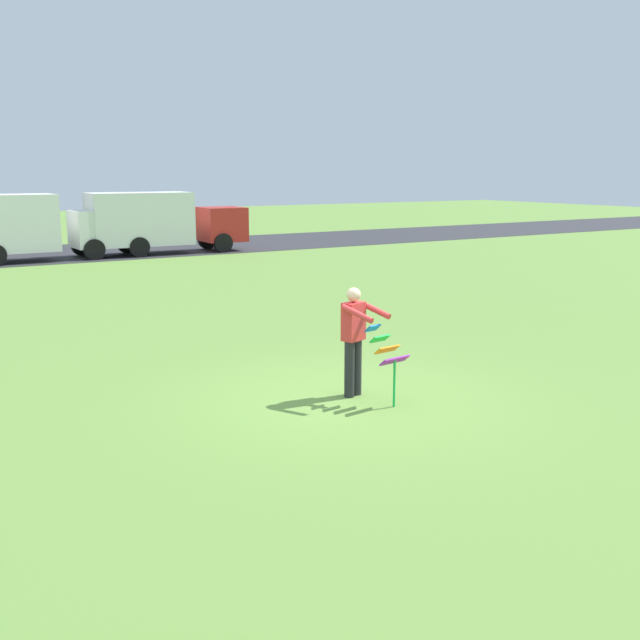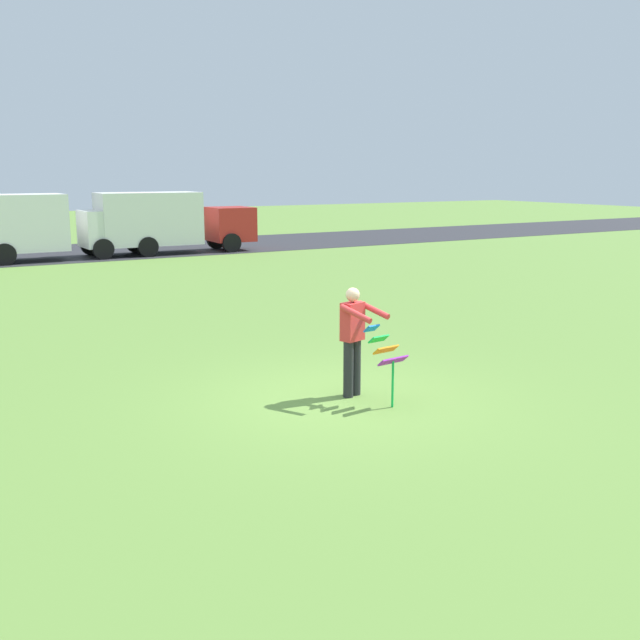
{
  "view_description": "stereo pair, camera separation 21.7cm",
  "coord_description": "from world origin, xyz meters",
  "px_view_note": "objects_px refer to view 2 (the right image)",
  "views": [
    {
      "loc": [
        -6.14,
        -9.34,
        3.49
      ],
      "look_at": [
        0.21,
        1.08,
        1.05
      ],
      "focal_mm": 41.82,
      "sensor_mm": 36.0,
      "label": 1
    },
    {
      "loc": [
        -5.95,
        -9.45,
        3.49
      ],
      "look_at": [
        0.21,
        1.08,
        1.05
      ],
      "focal_mm": 41.82,
      "sensor_mm": 36.0,
      "label": 2
    }
  ],
  "objects_px": {
    "kite_held": "(386,353)",
    "parked_truck_white_box": "(31,225)",
    "person_kite_flyer": "(353,337)",
    "parked_truck_red_cab": "(168,221)"
  },
  "relations": [
    {
      "from": "kite_held",
      "to": "parked_truck_white_box",
      "type": "bearing_deg",
      "value": 93.43
    },
    {
      "from": "kite_held",
      "to": "parked_truck_red_cab",
      "type": "xyz_separation_m",
      "value": [
        4.25,
        22.15,
        0.6
      ]
    },
    {
      "from": "kite_held",
      "to": "parked_truck_red_cab",
      "type": "bearing_deg",
      "value": 79.14
    },
    {
      "from": "person_kite_flyer",
      "to": "parked_truck_red_cab",
      "type": "relative_size",
      "value": 0.26
    },
    {
      "from": "kite_held",
      "to": "parked_truck_red_cab",
      "type": "relative_size",
      "value": 0.18
    },
    {
      "from": "person_kite_flyer",
      "to": "parked_truck_red_cab",
      "type": "distance_m",
      "value": 21.99
    },
    {
      "from": "person_kite_flyer",
      "to": "parked_truck_red_cab",
      "type": "bearing_deg",
      "value": 78.37
    },
    {
      "from": "kite_held",
      "to": "person_kite_flyer",
      "type": "bearing_deg",
      "value": 106.19
    },
    {
      "from": "person_kite_flyer",
      "to": "kite_held",
      "type": "bearing_deg",
      "value": -73.81
    },
    {
      "from": "person_kite_flyer",
      "to": "parked_truck_white_box",
      "type": "xyz_separation_m",
      "value": [
        -1.15,
        21.54,
        0.46
      ]
    }
  ]
}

